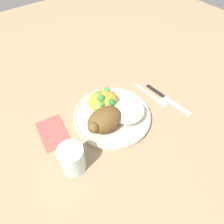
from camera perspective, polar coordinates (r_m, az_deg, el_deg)
The scene contains 9 objects.
ground_plane at distance 0.65m, azimuth 0.00°, elevation -1.62°, with size 2.00×2.00×0.00m, color #96805D.
plate at distance 0.64m, azimuth 0.00°, elevation -1.08°, with size 0.25×0.25×0.02m.
roasted_chicken at distance 0.58m, azimuth -2.23°, elevation -2.27°, with size 0.12×0.08×0.06m.
rice_pile at distance 0.62m, azimuth 4.75°, elevation 0.21°, with size 0.10×0.09×0.04m, color white.
mac_cheese_with_broccoli at distance 0.65m, azimuth -2.43°, elevation 3.56°, with size 0.10×0.09×0.05m.
fork at distance 0.73m, azimuth 11.41°, elevation 4.59°, with size 0.03×0.14×0.01m.
knife at distance 0.73m, azimuth 14.47°, elevation 4.40°, with size 0.03×0.19×0.01m.
water_glass at distance 0.54m, azimuth -11.25°, elevation -12.92°, with size 0.07×0.07×0.08m, color silver.
napkin at distance 0.64m, azimuth -16.48°, elevation -5.54°, with size 0.08×0.12×0.00m, color #DB4C47.
Camera 1 is at (0.25, 0.32, 0.51)m, focal length 32.08 mm.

